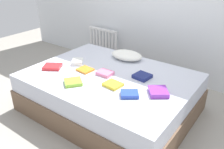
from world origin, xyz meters
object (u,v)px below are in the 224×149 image
textbook_yellow (113,85)px  textbook_navy (142,76)px  radiator (103,43)px  textbook_lime (73,82)px  textbook_red (52,67)px  bed (110,92)px  pillow (127,55)px  textbook_orange (85,70)px  textbook_white (77,62)px  textbook_pink (105,73)px  textbook_purple (158,92)px  textbook_blue (130,94)px

textbook_yellow → textbook_navy: size_ratio=1.05×
radiator → textbook_lime: bearing=-62.2°
textbook_red → textbook_lime: bearing=-47.5°
bed → pillow: 0.63m
bed → textbook_yellow: 0.39m
textbook_orange → textbook_navy: (0.68, 0.25, 0.01)m
textbook_white → textbook_lime: size_ratio=0.95×
bed → textbook_yellow: size_ratio=10.53×
bed → textbook_navy: textbook_navy is taller
textbook_yellow → textbook_navy: textbook_navy is taller
bed → textbook_pink: 0.28m
bed → textbook_navy: (0.36, 0.16, 0.27)m
bed → textbook_purple: bearing=-5.2°
textbook_purple → textbook_blue: bearing=-83.5°
textbook_purple → textbook_pink: textbook_purple is taller
pillow → textbook_white: bearing=-129.8°
textbook_purple → textbook_yellow: bearing=-110.8°
radiator → bed: bearing=-48.8°
textbook_navy → textbook_orange: bearing=-153.6°
textbook_navy → pillow: bearing=146.7°
textbook_yellow → textbook_white: bearing=169.6°
pillow → textbook_red: size_ratio=2.08×
textbook_orange → textbook_white: size_ratio=1.03×
textbook_lime → textbook_blue: bearing=50.8°
bed → textbook_white: textbook_white is taller
bed → textbook_purple: textbook_purple is taller
radiator → textbook_orange: bearing=-60.4°
textbook_purple → pillow: bearing=-165.1°
bed → radiator: size_ratio=3.22×
radiator → textbook_white: 1.30m
textbook_white → textbook_orange: bearing=30.2°
textbook_orange → textbook_navy: size_ratio=1.02×
textbook_purple → textbook_navy: size_ratio=1.13×
radiator → textbook_yellow: radiator is taller
textbook_purple → textbook_white: same height
bed → pillow: (-0.11, 0.54, 0.31)m
pillow → textbook_orange: bearing=-108.1°
textbook_yellow → textbook_blue: textbook_blue is taller
textbook_red → textbook_blue: textbook_blue is taller
radiator → textbook_red: bearing=-76.9°
pillow → textbook_yellow: pillow is taller
textbook_red → textbook_lime: (0.51, -0.14, -0.00)m
textbook_yellow → textbook_pink: size_ratio=1.04×
textbook_white → radiator: bearing=167.6°
radiator → pillow: radiator is taller
pillow → textbook_navy: (0.47, -0.39, -0.03)m
pillow → textbook_lime: 0.98m
textbook_white → textbook_blue: textbook_white is taller
textbook_pink → textbook_orange: 0.28m
pillow → textbook_white: (-0.44, -0.53, -0.03)m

